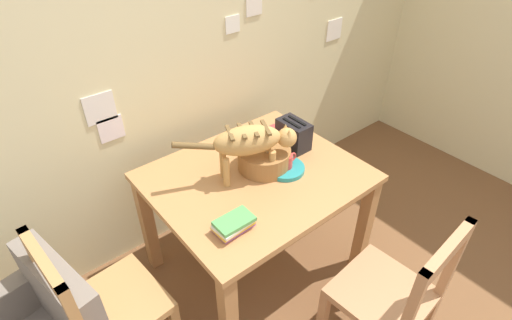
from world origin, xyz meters
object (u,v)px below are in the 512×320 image
(wooden_chair_near, at_px, (107,308))
(wicker_basket, at_px, (264,158))
(magazine, at_px, (267,137))
(wooden_chair_far, at_px, (390,296))
(book_stack, at_px, (234,224))
(coffee_mug, at_px, (286,161))
(saucer_bowl, at_px, (285,168))
(toaster, at_px, (293,134))
(dining_table, at_px, (256,188))
(cat, at_px, (251,142))

(wooden_chair_near, bearing_deg, wicker_basket, 90.12)
(magazine, height_order, wicker_basket, wicker_basket)
(magazine, height_order, wooden_chair_far, wooden_chair_far)
(book_stack, xyz_separation_m, wooden_chair_far, (0.47, -0.60, -0.32))
(book_stack, bearing_deg, wooden_chair_near, 161.93)
(coffee_mug, distance_m, wooden_chair_near, 1.15)
(magazine, bearing_deg, coffee_mug, -112.33)
(saucer_bowl, bearing_deg, magazine, 66.20)
(wooden_chair_near, bearing_deg, saucer_bowl, 84.59)
(coffee_mug, relative_size, magazine, 0.43)
(book_stack, bearing_deg, wooden_chair_far, -51.62)
(saucer_bowl, bearing_deg, toaster, 36.64)
(saucer_bowl, bearing_deg, wooden_chair_far, -91.39)
(magazine, relative_size, wooden_chair_far, 0.29)
(wicker_basket, bearing_deg, wooden_chair_near, -175.18)
(wicker_basket, relative_size, wooden_chair_near, 0.31)
(dining_table, relative_size, wooden_chair_near, 1.18)
(magazine, distance_m, wooden_chair_near, 1.30)
(dining_table, distance_m, wicker_basket, 0.18)
(coffee_mug, distance_m, magazine, 0.35)
(wooden_chair_far, bearing_deg, dining_table, 94.45)
(cat, xyz_separation_m, magazine, (0.32, 0.24, -0.22))
(cat, xyz_separation_m, coffee_mug, (0.18, -0.08, -0.16))
(book_stack, relative_size, toaster, 0.97)
(wicker_basket, height_order, wooden_chair_near, wooden_chair_near)
(coffee_mug, bearing_deg, saucer_bowl, 180.00)
(wooden_chair_far, bearing_deg, toaster, 72.55)
(toaster, xyz_separation_m, wooden_chair_far, (-0.21, -0.92, -0.37))
(saucer_bowl, bearing_deg, coffee_mug, 0.00)
(book_stack, xyz_separation_m, toaster, (0.69, 0.33, 0.05))
(wicker_basket, distance_m, wooden_chair_near, 1.08)
(saucer_bowl, height_order, toaster, toaster)
(toaster, bearing_deg, saucer_bowl, -143.36)
(magazine, bearing_deg, wooden_chair_far, -97.33)
(dining_table, distance_m, cat, 0.32)
(book_stack, bearing_deg, saucer_bowl, 20.34)
(wicker_basket, bearing_deg, coffee_mug, -53.57)
(toaster, relative_size, wooden_chair_near, 0.21)
(magazine, xyz_separation_m, wicker_basket, (-0.21, -0.22, 0.06))
(magazine, bearing_deg, wooden_chair_near, -165.31)
(dining_table, distance_m, wooden_chair_far, 0.88)
(coffee_mug, bearing_deg, wicker_basket, 126.43)
(dining_table, distance_m, toaster, 0.40)
(cat, relative_size, wooden_chair_far, 0.64)
(coffee_mug, height_order, magazine, coffee_mug)
(coffee_mug, relative_size, wooden_chair_far, 0.12)
(coffee_mug, distance_m, toaster, 0.24)
(cat, relative_size, toaster, 3.02)
(saucer_bowl, xyz_separation_m, wicker_basket, (-0.07, 0.10, 0.05))
(cat, relative_size, magazine, 2.22)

